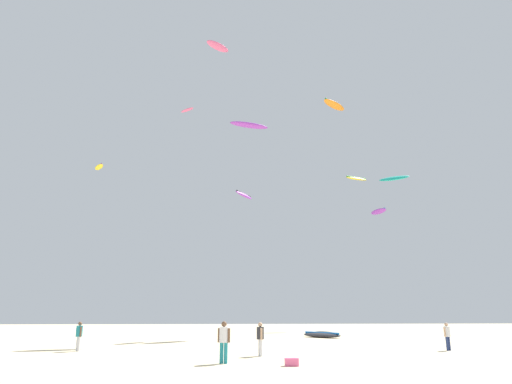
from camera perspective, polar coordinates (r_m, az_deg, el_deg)
ground_plane at (r=16.09m, az=3.52°, el=-23.05°), size 120.00×120.00×0.00m
person_foreground at (r=20.77m, az=-4.16°, el=-18.29°), size 0.56×0.40×1.79m
person_midground at (r=23.93m, az=0.55°, el=-18.05°), size 0.37×0.54×1.66m
person_left at (r=28.54m, az=-21.79°, el=-16.58°), size 0.38×0.44×1.62m
person_right at (r=29.35m, az=23.36°, el=-16.43°), size 0.46×0.35×1.55m
kite_grounded_near at (r=39.74m, az=8.45°, el=-17.71°), size 3.34×3.64×0.50m
cooler_box at (r=20.00m, az=4.61°, el=-20.96°), size 0.56×0.36×0.32m
kite_aloft_0 at (r=62.24m, az=12.76°, el=1.70°), size 3.52×2.16×0.70m
kite_aloft_1 at (r=41.10m, az=-1.58°, el=-0.38°), size 2.14×2.89×0.72m
kite_aloft_2 at (r=54.60m, az=-8.83°, el=10.38°), size 1.90×1.78×0.23m
kite_aloft_3 at (r=54.49m, az=10.02°, el=10.96°), size 3.64×3.56×0.51m
kite_aloft_4 at (r=62.51m, az=17.32°, el=1.69°), size 4.02×3.06×0.96m
kite_aloft_5 at (r=62.15m, az=15.47°, el=-2.43°), size 1.78×3.53×0.71m
kite_aloft_6 at (r=41.14m, az=-0.89°, el=8.58°), size 3.81×2.07×0.40m
kite_aloft_7 at (r=46.70m, az=-4.95°, el=18.15°), size 2.54×2.25×0.67m
kite_aloft_8 at (r=49.83m, az=-19.53°, el=3.05°), size 1.68×2.32×0.28m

